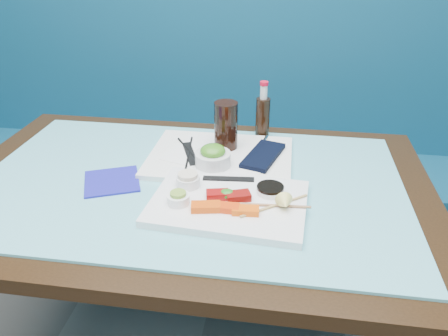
# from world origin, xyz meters

# --- Properties ---
(booth_bench) EXTENTS (3.00, 0.56, 1.17)m
(booth_bench) POSITION_xyz_m (0.00, 2.29, 0.37)
(booth_bench) COLOR navy
(booth_bench) RESTS_ON ground
(dining_table) EXTENTS (1.40, 0.90, 0.75)m
(dining_table) POSITION_xyz_m (0.00, 1.45, 0.67)
(dining_table) COLOR black
(dining_table) RESTS_ON ground
(glass_top) EXTENTS (1.22, 0.76, 0.01)m
(glass_top) POSITION_xyz_m (0.00, 1.45, 0.75)
(glass_top) COLOR #64BCC8
(glass_top) RESTS_ON dining_table
(sashimi_plate) EXTENTS (0.42, 0.31, 0.02)m
(sashimi_plate) POSITION_xyz_m (0.13, 1.33, 0.77)
(sashimi_plate) COLOR white
(sashimi_plate) RESTS_ON glass_top
(salmon_left) EXTENTS (0.08, 0.05, 0.02)m
(salmon_left) POSITION_xyz_m (0.08, 1.28, 0.79)
(salmon_left) COLOR #E54A09
(salmon_left) RESTS_ON sashimi_plate
(salmon_mid) EXTENTS (0.07, 0.03, 0.02)m
(salmon_mid) POSITION_xyz_m (0.13, 1.28, 0.79)
(salmon_mid) COLOR red
(salmon_mid) RESTS_ON sashimi_plate
(salmon_right) EXTENTS (0.07, 0.04, 0.02)m
(salmon_right) POSITION_xyz_m (0.18, 1.28, 0.79)
(salmon_right) COLOR #F65809
(salmon_right) RESTS_ON sashimi_plate
(tuna_left) EXTENTS (0.07, 0.05, 0.02)m
(tuna_left) POSITION_xyz_m (0.10, 1.34, 0.79)
(tuna_left) COLOR maroon
(tuna_left) RESTS_ON sashimi_plate
(tuna_right) EXTENTS (0.07, 0.06, 0.02)m
(tuna_right) POSITION_xyz_m (0.16, 1.34, 0.79)
(tuna_right) COLOR maroon
(tuna_right) RESTS_ON sashimi_plate
(seaweed_garnish) EXTENTS (0.05, 0.05, 0.02)m
(seaweed_garnish) POSITION_xyz_m (0.13, 1.34, 0.79)
(seaweed_garnish) COLOR #25751B
(seaweed_garnish) RESTS_ON sashimi_plate
(ramekin_wasabi) EXTENTS (0.06, 0.06, 0.02)m
(ramekin_wasabi) POSITION_xyz_m (0.01, 1.30, 0.79)
(ramekin_wasabi) COLOR white
(ramekin_wasabi) RESTS_ON sashimi_plate
(wasabi_fill) EXTENTS (0.05, 0.05, 0.01)m
(wasabi_fill) POSITION_xyz_m (0.01, 1.30, 0.81)
(wasabi_fill) COLOR #7AA535
(wasabi_fill) RESTS_ON ramekin_wasabi
(ramekin_ginger) EXTENTS (0.07, 0.07, 0.03)m
(ramekin_ginger) POSITION_xyz_m (0.01, 1.39, 0.79)
(ramekin_ginger) COLOR white
(ramekin_ginger) RESTS_ON sashimi_plate
(ginger_fill) EXTENTS (0.07, 0.07, 0.01)m
(ginger_fill) POSITION_xyz_m (0.01, 1.39, 0.81)
(ginger_fill) COLOR beige
(ginger_fill) RESTS_ON ramekin_ginger
(soy_dish) EXTENTS (0.09, 0.09, 0.01)m
(soy_dish) POSITION_xyz_m (0.24, 1.38, 0.79)
(soy_dish) COLOR white
(soy_dish) RESTS_ON sashimi_plate
(soy_fill) EXTENTS (0.08, 0.08, 0.01)m
(soy_fill) POSITION_xyz_m (0.24, 1.38, 0.80)
(soy_fill) COLOR black
(soy_fill) RESTS_ON soy_dish
(lemon_wedge) EXTENTS (0.05, 0.04, 0.04)m
(lemon_wedge) POSITION_xyz_m (0.28, 1.30, 0.80)
(lemon_wedge) COLOR #F5E674
(lemon_wedge) RESTS_ON sashimi_plate
(chopstick_sleeve) EXTENTS (0.15, 0.03, 0.00)m
(chopstick_sleeve) POSITION_xyz_m (0.12, 1.44, 0.78)
(chopstick_sleeve) COLOR black
(chopstick_sleeve) RESTS_ON sashimi_plate
(wooden_chopstick_a) EXTENTS (0.20, 0.02, 0.01)m
(wooden_chopstick_a) POSITION_xyz_m (0.24, 1.32, 0.78)
(wooden_chopstick_a) COLOR #9B6D48
(wooden_chopstick_a) RESTS_ON sashimi_plate
(wooden_chopstick_b) EXTENTS (0.17, 0.13, 0.01)m
(wooden_chopstick_b) POSITION_xyz_m (0.25, 1.32, 0.78)
(wooden_chopstick_b) COLOR tan
(wooden_chopstick_b) RESTS_ON sashimi_plate
(serving_tray) EXTENTS (0.44, 0.33, 0.02)m
(serving_tray) POSITION_xyz_m (0.07, 1.60, 0.77)
(serving_tray) COLOR white
(serving_tray) RESTS_ON glass_top
(paper_placemat) EXTENTS (0.37, 0.31, 0.00)m
(paper_placemat) POSITION_xyz_m (0.07, 1.60, 0.78)
(paper_placemat) COLOR white
(paper_placemat) RESTS_ON serving_tray
(seaweed_bowl) EXTENTS (0.11, 0.11, 0.04)m
(seaweed_bowl) POSITION_xyz_m (0.06, 1.52, 0.80)
(seaweed_bowl) COLOR silver
(seaweed_bowl) RESTS_ON serving_tray
(seaweed_salad) EXTENTS (0.09, 0.09, 0.04)m
(seaweed_salad) POSITION_xyz_m (0.06, 1.52, 0.82)
(seaweed_salad) COLOR #3D801D
(seaweed_salad) RESTS_ON seaweed_bowl
(cola_glass) EXTENTS (0.09, 0.09, 0.15)m
(cola_glass) POSITION_xyz_m (0.08, 1.65, 0.85)
(cola_glass) COLOR black
(cola_glass) RESTS_ON serving_tray
(navy_pouch) EXTENTS (0.13, 0.21, 0.02)m
(navy_pouch) POSITION_xyz_m (0.20, 1.60, 0.78)
(navy_pouch) COLOR black
(navy_pouch) RESTS_ON serving_tray
(fork) EXTENTS (0.03, 0.09, 0.01)m
(fork) POSITION_xyz_m (0.20, 1.70, 0.78)
(fork) COLOR silver
(fork) RESTS_ON serving_tray
(black_chopstick_a) EXTENTS (0.04, 0.24, 0.01)m
(black_chopstick_a) POSITION_xyz_m (-0.03, 1.59, 0.78)
(black_chopstick_a) COLOR black
(black_chopstick_a) RESTS_ON serving_tray
(black_chopstick_b) EXTENTS (0.14, 0.21, 0.01)m
(black_chopstick_b) POSITION_xyz_m (-0.02, 1.59, 0.78)
(black_chopstick_b) COLOR black
(black_chopstick_b) RESTS_ON serving_tray
(tray_sleeve) EXTENTS (0.09, 0.16, 0.00)m
(tray_sleeve) POSITION_xyz_m (-0.03, 1.59, 0.78)
(tray_sleeve) COLOR black
(tray_sleeve) RESTS_ON serving_tray
(cola_bottle_body) EXTENTS (0.05, 0.05, 0.14)m
(cola_bottle_body) POSITION_xyz_m (0.19, 1.80, 0.83)
(cola_bottle_body) COLOR black
(cola_bottle_body) RESTS_ON glass_top
(cola_bottle_neck) EXTENTS (0.03, 0.03, 0.05)m
(cola_bottle_neck) POSITION_xyz_m (0.19, 1.80, 0.92)
(cola_bottle_neck) COLOR silver
(cola_bottle_neck) RESTS_ON cola_bottle_body
(cola_bottle_cap) EXTENTS (0.04, 0.04, 0.01)m
(cola_bottle_cap) POSITION_xyz_m (0.19, 1.80, 0.95)
(cola_bottle_cap) COLOR red
(cola_bottle_cap) RESTS_ON cola_bottle_neck
(blue_napkin) EXTENTS (0.20, 0.20, 0.01)m
(blue_napkin) POSITION_xyz_m (-0.22, 1.41, 0.76)
(blue_napkin) COLOR #1B1B94
(blue_napkin) RESTS_ON glass_top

